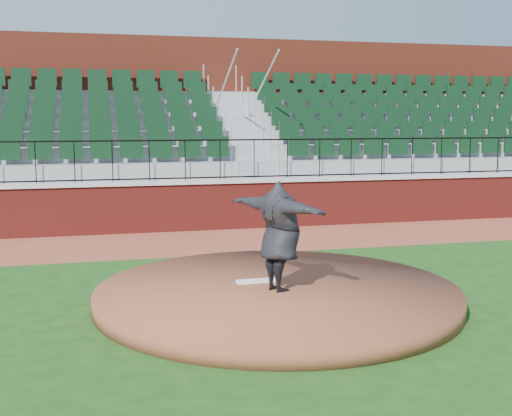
{
  "coord_description": "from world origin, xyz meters",
  "views": [
    {
      "loc": [
        -2.75,
        -9.35,
        2.84
      ],
      "look_at": [
        0.0,
        1.5,
        1.3
      ],
      "focal_mm": 45.72,
      "sensor_mm": 36.0,
      "label": 1
    }
  ],
  "objects": [
    {
      "name": "warning_track",
      "position": [
        0.0,
        5.4,
        0.01
      ],
      "size": [
        34.0,
        3.2,
        0.01
      ],
      "primitive_type": "cube",
      "color": "brown",
      "rests_on": "ground"
    },
    {
      "name": "ground",
      "position": [
        0.0,
        0.0,
        0.0
      ],
      "size": [
        90.0,
        90.0,
        0.0
      ],
      "primitive_type": "plane",
      "color": "#194112",
      "rests_on": "ground"
    },
    {
      "name": "pitcher",
      "position": [
        -0.04,
        -0.1,
        1.08
      ],
      "size": [
        1.36,
        2.1,
        1.67
      ],
      "primitive_type": "imported",
      "rotation": [
        0.0,
        0.0,
        2.0
      ],
      "color": "black",
      "rests_on": "pitchers_mound"
    },
    {
      "name": "concourse_wall",
      "position": [
        0.0,
        12.52,
        2.75
      ],
      "size": [
        34.0,
        0.5,
        5.5
      ],
      "primitive_type": "cube",
      "color": "maroon",
      "rests_on": "ground"
    },
    {
      "name": "wall_cap",
      "position": [
        0.0,
        7.0,
        1.25
      ],
      "size": [
        34.0,
        0.45,
        0.1
      ],
      "primitive_type": "cube",
      "color": "#B7B7B7",
      "rests_on": "field_wall"
    },
    {
      "name": "pitchers_mound",
      "position": [
        -0.01,
        0.11,
        0.12
      ],
      "size": [
        5.63,
        5.63,
        0.25
      ],
      "primitive_type": "cylinder",
      "color": "brown",
      "rests_on": "ground"
    },
    {
      "name": "wall_railing",
      "position": [
        0.0,
        7.0,
        1.8
      ],
      "size": [
        34.0,
        0.05,
        1.0
      ],
      "primitive_type": null,
      "color": "black",
      "rests_on": "wall_cap"
    },
    {
      "name": "field_wall",
      "position": [
        0.0,
        7.0,
        0.6
      ],
      "size": [
        34.0,
        0.35,
        1.2
      ],
      "primitive_type": "cube",
      "color": "maroon",
      "rests_on": "ground"
    },
    {
      "name": "seating_stands",
      "position": [
        0.0,
        9.72,
        2.3
      ],
      "size": [
        34.0,
        5.1,
        4.6
      ],
      "primitive_type": null,
      "color": "gray",
      "rests_on": "ground"
    },
    {
      "name": "pitching_rubber",
      "position": [
        -0.26,
        0.46,
        0.27
      ],
      "size": [
        0.64,
        0.17,
        0.04
      ],
      "primitive_type": "cube",
      "rotation": [
        0.0,
        0.0,
        0.02
      ],
      "color": "white",
      "rests_on": "pitchers_mound"
    }
  ]
}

